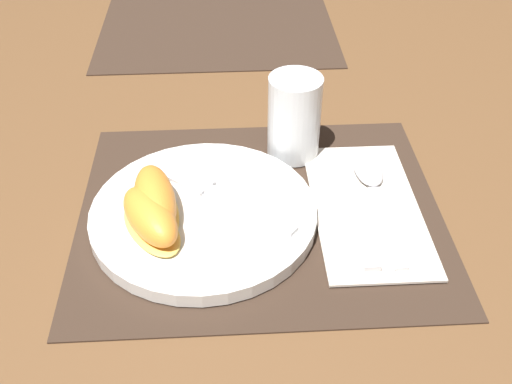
# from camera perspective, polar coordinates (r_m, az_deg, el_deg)

# --- Properties ---
(ground_plane) EXTENTS (3.00, 3.00, 0.00)m
(ground_plane) POSITION_cam_1_polar(r_m,az_deg,el_deg) (0.67, 0.40, -1.88)
(ground_plane) COLOR brown
(placemat) EXTENTS (0.40, 0.34, 0.00)m
(placemat) POSITION_cam_1_polar(r_m,az_deg,el_deg) (0.67, 0.40, -1.75)
(placemat) COLOR #38281E
(placemat) RESTS_ON ground_plane
(placemat_far) EXTENTS (0.40, 0.34, 0.00)m
(placemat_far) POSITION_cam_1_polar(r_m,az_deg,el_deg) (1.09, -3.68, 15.56)
(placemat_far) COLOR #38281E
(placemat_far) RESTS_ON ground_plane
(plate) EXTENTS (0.25, 0.25, 0.02)m
(plate) POSITION_cam_1_polar(r_m,az_deg,el_deg) (0.65, -5.00, -2.12)
(plate) COLOR white
(plate) RESTS_ON placemat
(juice_glass) EXTENTS (0.06, 0.06, 0.10)m
(juice_glass) POSITION_cam_1_polar(r_m,az_deg,el_deg) (0.73, 3.64, 6.71)
(juice_glass) COLOR silver
(juice_glass) RESTS_ON placemat
(napkin) EXTENTS (0.12, 0.23, 0.00)m
(napkin) POSITION_cam_1_polar(r_m,az_deg,el_deg) (0.68, 10.42, -1.43)
(napkin) COLOR silver
(napkin) RESTS_ON placemat
(knife) EXTENTS (0.02, 0.21, 0.01)m
(knife) POSITION_cam_1_polar(r_m,az_deg,el_deg) (0.67, 9.30, -1.30)
(knife) COLOR silver
(knife) RESTS_ON napkin
(spoon) EXTENTS (0.03, 0.19, 0.01)m
(spoon) POSITION_cam_1_polar(r_m,az_deg,el_deg) (0.71, 11.05, 0.82)
(spoon) COLOR silver
(spoon) RESTS_ON napkin
(fork) EXTENTS (0.16, 0.14, 0.00)m
(fork) POSITION_cam_1_polar(r_m,az_deg,el_deg) (0.67, -4.08, 0.02)
(fork) COLOR silver
(fork) RESTS_ON plate
(citrus_wedge_0) EXTENTS (0.07, 0.12, 0.04)m
(citrus_wedge_0) POSITION_cam_1_polar(r_m,az_deg,el_deg) (0.64, -9.58, -0.91)
(citrus_wedge_0) COLOR #F7C656
(citrus_wedge_0) RESTS_ON plate
(citrus_wedge_1) EXTENTS (0.09, 0.11, 0.04)m
(citrus_wedge_1) POSITION_cam_1_polar(r_m,az_deg,el_deg) (0.62, -10.04, -2.47)
(citrus_wedge_1) COLOR #F7C656
(citrus_wedge_1) RESTS_ON plate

